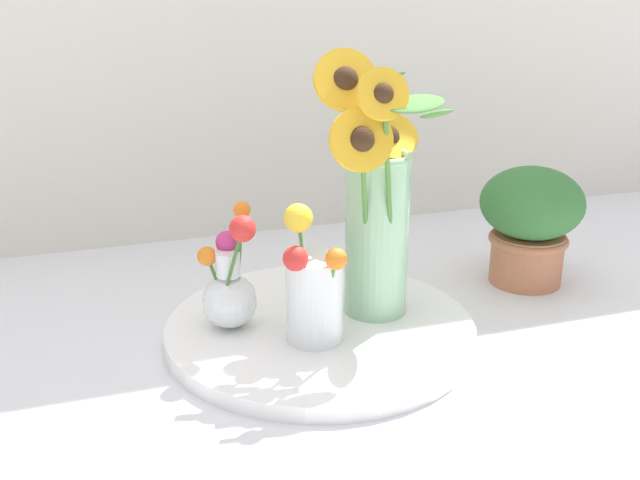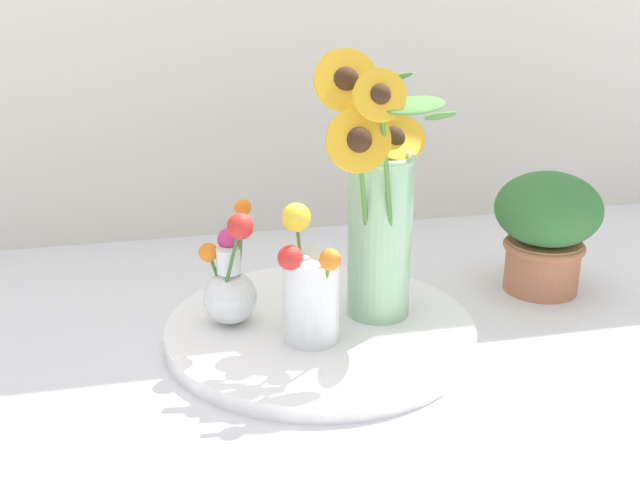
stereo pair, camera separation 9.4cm
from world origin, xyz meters
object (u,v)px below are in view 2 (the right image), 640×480
object	(u,v)px
mason_jar_sunflowers	(380,210)
vase_small_center	(310,290)
serving_tray	(320,330)
vase_bulb_right	(230,283)
potted_plant	(546,225)

from	to	relation	value
mason_jar_sunflowers	vase_small_center	bearing A→B (deg)	-153.09
mason_jar_sunflowers	vase_small_center	distance (m)	0.16
mason_jar_sunflowers	vase_small_center	world-z (taller)	mason_jar_sunflowers
serving_tray	mason_jar_sunflowers	distance (m)	0.20
mason_jar_sunflowers	vase_small_center	size ratio (longest dim) A/B	2.07
vase_bulb_right	mason_jar_sunflowers	bearing A→B (deg)	-4.34
serving_tray	mason_jar_sunflowers	bearing A→B (deg)	7.58
mason_jar_sunflowers	vase_bulb_right	world-z (taller)	mason_jar_sunflowers
serving_tray	potted_plant	world-z (taller)	potted_plant
serving_tray	potted_plant	xyz separation A→B (m)	(0.41, 0.09, 0.11)
serving_tray	mason_jar_sunflowers	world-z (taller)	mason_jar_sunflowers
mason_jar_sunflowers	vase_small_center	xyz separation A→B (m)	(-0.12, -0.06, -0.09)
serving_tray	vase_bulb_right	xyz separation A→B (m)	(-0.13, 0.03, 0.08)
mason_jar_sunflowers	potted_plant	size ratio (longest dim) A/B	1.96
vase_bulb_right	potted_plant	size ratio (longest dim) A/B	0.92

